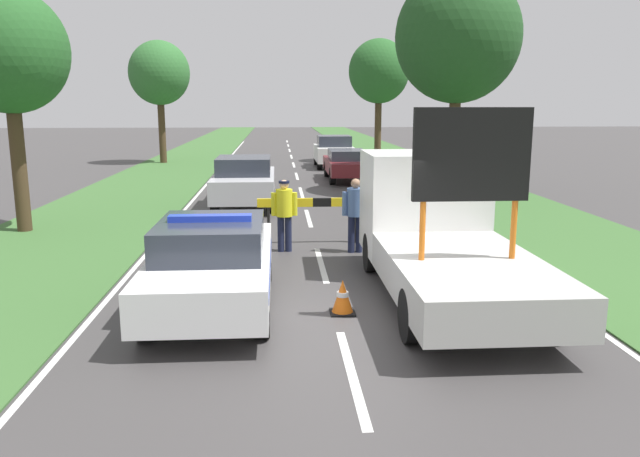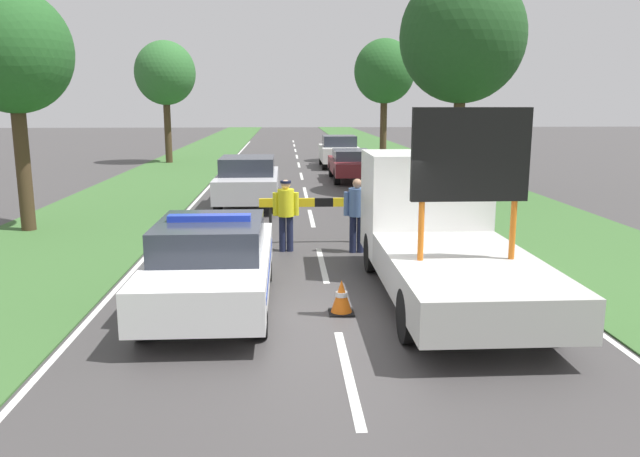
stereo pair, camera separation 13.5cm
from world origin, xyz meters
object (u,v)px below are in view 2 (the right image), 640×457
at_px(pedestrian_civilian, 357,209).
at_px(roadside_tree_mid_right, 13,53).
at_px(work_truck, 438,229).
at_px(traffic_cone_near_police, 210,241).
at_px(road_barrier, 315,206).
at_px(traffic_cone_centre_front, 341,297).
at_px(police_officer, 286,209).
at_px(queued_car_sedan_silver, 248,181).
at_px(roadside_tree_near_left, 462,37).
at_px(roadside_tree_near_right, 384,72).
at_px(roadside_tree_mid_left, 165,74).
at_px(police_car, 212,262).
at_px(queued_car_wagon_maroon, 351,164).
at_px(queued_car_van_white, 339,151).

relative_size(pedestrian_civilian, roadside_tree_mid_right, 0.27).
distance_m(work_truck, traffic_cone_near_police, 5.40).
xyz_separation_m(road_barrier, traffic_cone_centre_front, (0.18, -5.15, -0.63)).
xyz_separation_m(police_officer, roadside_tree_mid_right, (-6.80, 2.69, 3.58)).
xyz_separation_m(road_barrier, roadside_tree_mid_right, (-7.49, 1.90, 3.65)).
distance_m(queued_car_sedan_silver, roadside_tree_near_left, 9.36).
height_order(traffic_cone_near_police, roadside_tree_near_right, roadside_tree_near_right).
bearing_deg(traffic_cone_near_police, roadside_tree_mid_left, 102.42).
bearing_deg(police_car, police_officer, 76.43).
bearing_deg(work_truck, police_officer, -44.93).
xyz_separation_m(police_car, road_barrier, (1.91, 4.67, 0.15)).
bearing_deg(police_car, work_truck, 15.19).
distance_m(road_barrier, queued_car_sedan_silver, 6.10).
bearing_deg(queued_car_wagon_maroon, roadside_tree_near_right, -107.55).
bearing_deg(pedestrian_civilian, roadside_tree_mid_left, 132.41).
relative_size(queued_car_wagon_maroon, roadside_tree_mid_left, 0.69).
height_order(police_officer, pedestrian_civilian, pedestrian_civilian).
xyz_separation_m(police_car, roadside_tree_near_right, (6.87, 25.82, 4.30)).
relative_size(police_officer, roadside_tree_near_right, 0.24).
xyz_separation_m(traffic_cone_centre_front, queued_car_wagon_maroon, (2.02, 17.59, 0.45)).
height_order(police_car, roadside_tree_mid_right, roadside_tree_mid_right).
relative_size(police_officer, roadside_tree_mid_right, 0.27).
relative_size(roadside_tree_near_right, roadside_tree_mid_left, 1.03).
xyz_separation_m(police_officer, traffic_cone_centre_front, (0.87, -4.36, -0.70)).
distance_m(traffic_cone_centre_front, queued_car_sedan_silver, 11.15).
xyz_separation_m(queued_car_wagon_maroon, roadside_tree_near_left, (3.52, -4.19, 4.93)).
bearing_deg(queued_car_van_white, work_truck, 89.69).
xyz_separation_m(police_car, pedestrian_civilian, (2.82, 3.69, 0.23)).
bearing_deg(traffic_cone_centre_front, roadside_tree_near_left, 67.58).
distance_m(traffic_cone_centre_front, queued_car_wagon_maroon, 17.72).
xyz_separation_m(police_car, roadside_tree_mid_left, (-5.34, 25.80, 4.17)).
relative_size(traffic_cone_near_police, roadside_tree_near_left, 0.07).
bearing_deg(queued_car_sedan_silver, roadside_tree_mid_left, -70.82).
relative_size(traffic_cone_centre_front, roadside_tree_near_left, 0.07).
bearing_deg(police_officer, roadside_tree_mid_right, -19.33).
xyz_separation_m(roadside_tree_near_left, roadside_tree_mid_right, (-13.21, -6.36, -1.10)).
distance_m(traffic_cone_near_police, queued_car_wagon_maroon, 14.14).
height_order(queued_car_van_white, roadside_tree_near_right, roadside_tree_near_right).
distance_m(road_barrier, roadside_tree_mid_right, 8.55).
height_order(queued_car_wagon_maroon, roadside_tree_mid_left, roadside_tree_mid_left).
bearing_deg(pedestrian_civilian, queued_car_sedan_silver, 134.76).
bearing_deg(roadside_tree_near_right, queued_car_sedan_silver, -114.10).
relative_size(traffic_cone_centre_front, queued_car_sedan_silver, 0.12).
bearing_deg(queued_car_wagon_maroon, pedestrian_civilian, 84.49).
height_order(pedestrian_civilian, traffic_cone_centre_front, pedestrian_civilian).
distance_m(pedestrian_civilian, roadside_tree_near_right, 22.87).
distance_m(police_car, roadside_tree_near_left, 15.79).
distance_m(work_truck, roadside_tree_near_left, 13.48).
bearing_deg(queued_car_van_white, traffic_cone_near_police, 76.67).
distance_m(work_truck, police_officer, 4.13).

